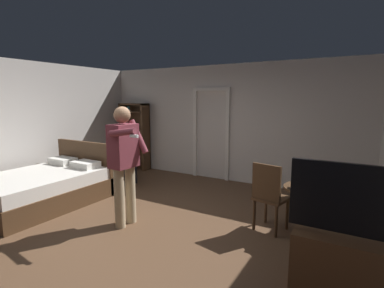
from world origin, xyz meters
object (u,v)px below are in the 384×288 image
(bookshelf, at_px, (135,134))
(wooden_chair, at_px, (269,194))
(tv_flatscreen, at_px, (351,258))
(side_table, at_px, (310,203))
(bed, at_px, (44,187))
(bottle_on_table, at_px, (322,183))
(person_blue_shirt, at_px, (124,158))
(laptop, at_px, (308,184))
(suitcase_dark, at_px, (123,173))

(bookshelf, xyz_separation_m, wooden_chair, (4.20, -1.99, -0.40))
(tv_flatscreen, bearing_deg, side_table, 116.02)
(bed, height_order, side_table, bed)
(bed, distance_m, bottle_on_table, 4.59)
(bookshelf, height_order, side_table, bookshelf)
(side_table, bearing_deg, tv_flatscreen, -63.98)
(bed, bearing_deg, tv_flatscreen, -0.78)
(tv_flatscreen, relative_size, wooden_chair, 1.31)
(bed, distance_m, side_table, 4.45)
(wooden_chair, bearing_deg, bed, -166.28)
(bottle_on_table, relative_size, person_blue_shirt, 0.14)
(tv_flatscreen, distance_m, side_table, 1.22)
(bed, distance_m, wooden_chair, 3.92)
(side_table, height_order, laptop, laptop)
(suitcase_dark, bearing_deg, bottle_on_table, 3.63)
(bed, relative_size, wooden_chair, 2.07)
(laptop, height_order, wooden_chair, wooden_chair)
(laptop, bearing_deg, bottle_on_table, -12.03)
(bottle_on_table, bearing_deg, suitcase_dark, 169.73)
(bottle_on_table, relative_size, suitcase_dark, 0.43)
(side_table, bearing_deg, person_blue_shirt, -158.27)
(bottle_on_table, relative_size, wooden_chair, 0.25)
(side_table, relative_size, suitcase_dark, 1.25)
(side_table, relative_size, person_blue_shirt, 0.40)
(suitcase_dark, bearing_deg, side_table, 4.38)
(side_table, bearing_deg, bottle_on_table, -29.74)
(side_table, bearing_deg, bed, -166.60)
(laptop, bearing_deg, person_blue_shirt, -158.89)
(wooden_chair, relative_size, person_blue_shirt, 0.56)
(person_blue_shirt, bearing_deg, laptop, 21.11)
(wooden_chair, bearing_deg, suitcase_dark, 167.50)
(bottle_on_table, bearing_deg, person_blue_shirt, -160.94)
(laptop, bearing_deg, bookshelf, 157.61)
(bed, height_order, bottle_on_table, bed)
(tv_flatscreen, relative_size, person_blue_shirt, 0.73)
(side_table, distance_m, wooden_chair, 0.54)
(bed, relative_size, suitcase_dark, 3.66)
(bookshelf, bearing_deg, suitcase_dark, -60.95)
(bottle_on_table, bearing_deg, tv_flatscreen, -68.75)
(tv_flatscreen, bearing_deg, bed, 179.22)
(bookshelf, bearing_deg, tv_flatscreen, -29.59)
(laptop, xyz_separation_m, bottle_on_table, (0.17, -0.04, 0.05))
(person_blue_shirt, height_order, suitcase_dark, person_blue_shirt)
(bed, height_order, suitcase_dark, bed)
(person_blue_shirt, xyz_separation_m, suitcase_dark, (-1.63, 1.64, -0.81))
(bookshelf, distance_m, side_table, 5.10)
(bed, xyz_separation_m, person_blue_shirt, (1.91, 0.07, 0.72))
(tv_flatscreen, xyz_separation_m, side_table, (-0.54, 1.10, 0.08))
(wooden_chair, bearing_deg, laptop, 6.94)
(bookshelf, distance_m, suitcase_dark, 1.57)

